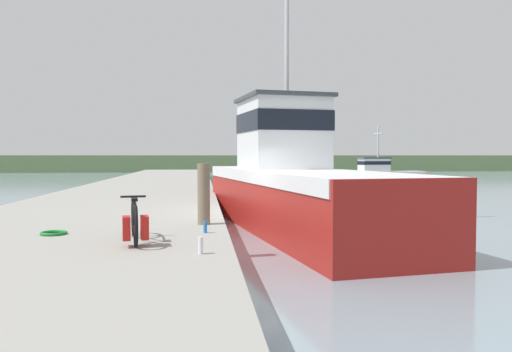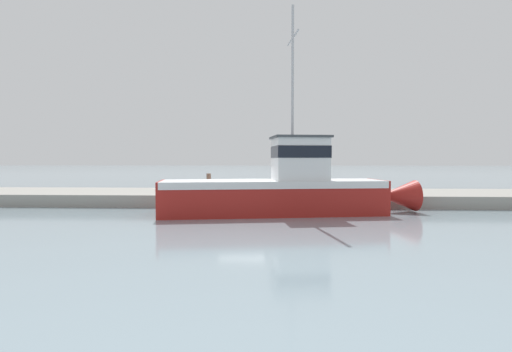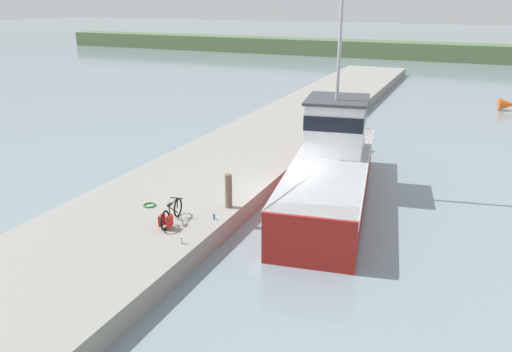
# 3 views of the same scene
# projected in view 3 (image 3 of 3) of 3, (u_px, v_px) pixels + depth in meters

# --- Properties ---
(ground_plane) EXTENTS (320.00, 320.00, 0.00)m
(ground_plane) POSITION_uv_depth(u_px,v_px,m) (286.00, 211.00, 19.88)
(ground_plane) COLOR gray
(dock_pier) EXTENTS (6.30, 80.00, 0.74)m
(dock_pier) POSITION_uv_depth(u_px,v_px,m) (195.00, 187.00, 21.34)
(dock_pier) COLOR gray
(dock_pier) RESTS_ON ground_plane
(fishing_boat_main) EXTENTS (4.75, 13.79, 10.78)m
(fishing_boat_main) POSITION_uv_depth(u_px,v_px,m) (332.00, 164.00, 21.00)
(fishing_boat_main) COLOR maroon
(fishing_boat_main) RESTS_ON ground_plane
(bicycle_touring) EXTENTS (0.61, 1.75, 0.74)m
(bicycle_touring) POSITION_uv_depth(u_px,v_px,m) (170.00, 216.00, 16.82)
(bicycle_touring) COLOR black
(bicycle_touring) RESTS_ON dock_pier
(mooring_post) EXTENTS (0.26, 0.26, 1.28)m
(mooring_post) POSITION_uv_depth(u_px,v_px,m) (229.00, 191.00, 18.15)
(mooring_post) COLOR #756651
(mooring_post) RESTS_ON dock_pier
(hose_coil) EXTENTS (0.48, 0.48, 0.06)m
(hose_coil) POSITION_uv_depth(u_px,v_px,m) (150.00, 205.00, 18.47)
(hose_coil) COLOR #197A2D
(hose_coil) RESTS_ON dock_pier
(water_bottle_on_curb) EXTENTS (0.07, 0.07, 0.22)m
(water_bottle_on_curb) POSITION_uv_depth(u_px,v_px,m) (214.00, 217.00, 17.30)
(water_bottle_on_curb) COLOR blue
(water_bottle_on_curb) RESTS_ON dock_pier
(water_bottle_by_bike) EXTENTS (0.07, 0.07, 0.25)m
(water_bottle_by_bike) POSITION_uv_depth(u_px,v_px,m) (181.00, 240.00, 15.59)
(water_bottle_by_bike) COLOR silver
(water_bottle_by_bike) RESTS_ON dock_pier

